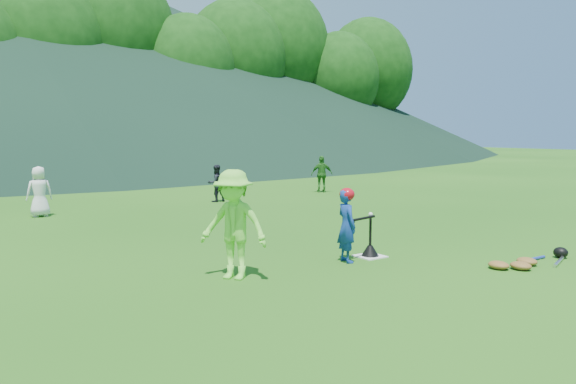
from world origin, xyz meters
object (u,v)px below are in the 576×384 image
at_px(batting_tee, 370,249).
at_px(batter_child, 347,226).
at_px(fielder_c, 322,174).
at_px(equipment_pile, 528,261).
at_px(home_plate, 370,256).
at_px(fielder_b, 216,183).
at_px(adult_coach, 234,225).
at_px(fielder_a, 39,192).

bearing_deg(batting_tee, batter_child, -174.75).
distance_m(fielder_c, equipment_pile, 11.28).
xyz_separation_m(home_plate, equipment_pile, (1.68, -1.89, 0.06)).
distance_m(home_plate, batting_tee, 0.12).
xyz_separation_m(batter_child, fielder_b, (1.90, 8.39, -0.03)).
bearing_deg(equipment_pile, home_plate, 131.59).
height_order(adult_coach, fielder_b, adult_coach).
height_order(batter_child, fielder_c, fielder_c).
distance_m(adult_coach, fielder_c, 11.93).
height_order(fielder_c, batting_tee, fielder_c).
bearing_deg(batter_child, equipment_pile, -117.77).
relative_size(home_plate, batting_tee, 0.66).
bearing_deg(fielder_a, adult_coach, 98.68).
distance_m(fielder_b, equipment_pile, 10.25).
relative_size(batting_tee, equipment_pile, 0.38).
bearing_deg(batting_tee, equipment_pile, -48.41).
bearing_deg(fielder_c, adult_coach, 74.32).
height_order(home_plate, equipment_pile, equipment_pile).
bearing_deg(batter_child, fielder_a, 32.61).
bearing_deg(fielder_c, fielder_b, 32.36).
height_order(home_plate, fielder_a, fielder_a).
distance_m(batting_tee, equipment_pile, 2.53).
bearing_deg(adult_coach, fielder_c, 100.45).
relative_size(home_plate, adult_coach, 0.28).
distance_m(batter_child, equipment_pile, 2.96).
bearing_deg(home_plate, fielder_a, 114.79).
xyz_separation_m(adult_coach, fielder_c, (8.29, 8.58, -0.15)).
relative_size(adult_coach, batting_tee, 2.36).
relative_size(fielder_c, batting_tee, 1.90).
bearing_deg(equipment_pile, fielder_b, 91.99).
relative_size(adult_coach, fielder_a, 1.25).
xyz_separation_m(fielder_a, fielder_c, (9.42, 0.51, 0.01)).
bearing_deg(equipment_pile, fielder_a, 118.47).
relative_size(batter_child, fielder_b, 1.06).
height_order(home_plate, fielder_c, fielder_c).
xyz_separation_m(batter_child, fielder_a, (-3.18, 8.19, 0.04)).
relative_size(batter_child, batting_tee, 1.77).
bearing_deg(batting_tee, fielder_c, 56.78).
bearing_deg(batter_child, home_plate, -73.36).
bearing_deg(fielder_b, fielder_c, -176.28).
bearing_deg(fielder_a, fielder_c, -176.18).
relative_size(fielder_b, equipment_pile, 0.63).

